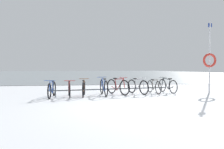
{
  "coord_description": "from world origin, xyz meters",
  "views": [
    {
      "loc": [
        -1.9,
        -6.95,
        1.25
      ],
      "look_at": [
        -0.1,
        6.11,
        0.9
      ],
      "focal_mm": 35.63,
      "sensor_mm": 36.0,
      "label": 1
    }
  ],
  "objects_px": {
    "bicycle_6": "(154,87)",
    "bicycle_7": "(167,86)",
    "bicycle_2": "(84,88)",
    "bicycle_4": "(118,87)",
    "bicycle_1": "(69,89)",
    "rescue_post": "(210,58)",
    "bicycle_3": "(104,87)",
    "bicycle_5": "(138,86)",
    "bicycle_0": "(52,89)"
  },
  "relations": [
    {
      "from": "bicycle_2",
      "to": "bicycle_6",
      "type": "relative_size",
      "value": 1.03
    },
    {
      "from": "bicycle_1",
      "to": "bicycle_3",
      "type": "xyz_separation_m",
      "value": [
        1.57,
        0.35,
        0.04
      ]
    },
    {
      "from": "bicycle_6",
      "to": "bicycle_7",
      "type": "relative_size",
      "value": 0.97
    },
    {
      "from": "bicycle_2",
      "to": "bicycle_4",
      "type": "height_order",
      "value": "bicycle_4"
    },
    {
      "from": "bicycle_2",
      "to": "bicycle_4",
      "type": "distance_m",
      "value": 1.7
    },
    {
      "from": "bicycle_1",
      "to": "bicycle_4",
      "type": "distance_m",
      "value": 2.36
    },
    {
      "from": "bicycle_2",
      "to": "bicycle_5",
      "type": "height_order",
      "value": "bicycle_5"
    },
    {
      "from": "bicycle_0",
      "to": "bicycle_7",
      "type": "bearing_deg",
      "value": 11.48
    },
    {
      "from": "bicycle_5",
      "to": "bicycle_3",
      "type": "bearing_deg",
      "value": -167.99
    },
    {
      "from": "bicycle_3",
      "to": "bicycle_5",
      "type": "distance_m",
      "value": 1.76
    },
    {
      "from": "bicycle_0",
      "to": "bicycle_2",
      "type": "height_order",
      "value": "bicycle_2"
    },
    {
      "from": "bicycle_0",
      "to": "bicycle_1",
      "type": "height_order",
      "value": "bicycle_0"
    },
    {
      "from": "bicycle_5",
      "to": "rescue_post",
      "type": "bearing_deg",
      "value": -0.39
    },
    {
      "from": "bicycle_1",
      "to": "bicycle_7",
      "type": "distance_m",
      "value": 5.07
    },
    {
      "from": "bicycle_1",
      "to": "rescue_post",
      "type": "height_order",
      "value": "rescue_post"
    },
    {
      "from": "bicycle_2",
      "to": "bicycle_6",
      "type": "bearing_deg",
      "value": 10.72
    },
    {
      "from": "bicycle_5",
      "to": "bicycle_4",
      "type": "bearing_deg",
      "value": -174.36
    },
    {
      "from": "bicycle_7",
      "to": "bicycle_2",
      "type": "bearing_deg",
      "value": -168.8
    },
    {
      "from": "bicycle_0",
      "to": "bicycle_3",
      "type": "distance_m",
      "value": 2.35
    },
    {
      "from": "bicycle_5",
      "to": "bicycle_7",
      "type": "height_order",
      "value": "bicycle_5"
    },
    {
      "from": "bicycle_3",
      "to": "bicycle_5",
      "type": "xyz_separation_m",
      "value": [
        1.72,
        0.37,
        -0.02
      ]
    },
    {
      "from": "bicycle_2",
      "to": "bicycle_3",
      "type": "height_order",
      "value": "bicycle_3"
    },
    {
      "from": "bicycle_0",
      "to": "bicycle_1",
      "type": "xyz_separation_m",
      "value": [
        0.74,
        0.11,
        -0.0
      ]
    },
    {
      "from": "bicycle_6",
      "to": "rescue_post",
      "type": "relative_size",
      "value": 0.42
    },
    {
      "from": "bicycle_0",
      "to": "bicycle_4",
      "type": "bearing_deg",
      "value": 13.65
    },
    {
      "from": "bicycle_4",
      "to": "bicycle_5",
      "type": "height_order",
      "value": "bicycle_4"
    },
    {
      "from": "bicycle_0",
      "to": "bicycle_3",
      "type": "height_order",
      "value": "bicycle_3"
    },
    {
      "from": "bicycle_0",
      "to": "bicycle_3",
      "type": "xyz_separation_m",
      "value": [
        2.3,
        0.47,
        0.04
      ]
    },
    {
      "from": "bicycle_0",
      "to": "rescue_post",
      "type": "bearing_deg",
      "value": 5.88
    },
    {
      "from": "bicycle_0",
      "to": "rescue_post",
      "type": "distance_m",
      "value": 7.99
    },
    {
      "from": "bicycle_7",
      "to": "bicycle_6",
      "type": "bearing_deg",
      "value": -166.64
    },
    {
      "from": "bicycle_2",
      "to": "bicycle_7",
      "type": "bearing_deg",
      "value": 11.2
    },
    {
      "from": "bicycle_7",
      "to": "rescue_post",
      "type": "relative_size",
      "value": 0.43
    },
    {
      "from": "bicycle_4",
      "to": "bicycle_7",
      "type": "distance_m",
      "value": 2.72
    },
    {
      "from": "bicycle_2",
      "to": "bicycle_7",
      "type": "distance_m",
      "value": 4.41
    },
    {
      "from": "bicycle_3",
      "to": "rescue_post",
      "type": "bearing_deg",
      "value": 3.53
    },
    {
      "from": "bicycle_4",
      "to": "bicycle_2",
      "type": "bearing_deg",
      "value": -165.27
    },
    {
      "from": "bicycle_2",
      "to": "bicycle_4",
      "type": "bearing_deg",
      "value": 14.73
    },
    {
      "from": "bicycle_4",
      "to": "bicycle_6",
      "type": "xyz_separation_m",
      "value": [
        1.9,
        0.24,
        -0.04
      ]
    },
    {
      "from": "bicycle_6",
      "to": "rescue_post",
      "type": "distance_m",
      "value": 3.25
    },
    {
      "from": "bicycle_5",
      "to": "rescue_post",
      "type": "relative_size",
      "value": 0.42
    },
    {
      "from": "bicycle_1",
      "to": "bicycle_4",
      "type": "relative_size",
      "value": 1.12
    },
    {
      "from": "bicycle_2",
      "to": "bicycle_4",
      "type": "xyz_separation_m",
      "value": [
        1.64,
        0.43,
        0.02
      ]
    },
    {
      "from": "bicycle_1",
      "to": "bicycle_2",
      "type": "xyz_separation_m",
      "value": [
        0.64,
        0.19,
        0.01
      ]
    },
    {
      "from": "bicycle_6",
      "to": "bicycle_7",
      "type": "bearing_deg",
      "value": 13.36
    },
    {
      "from": "bicycle_2",
      "to": "bicycle_7",
      "type": "height_order",
      "value": "bicycle_7"
    },
    {
      "from": "bicycle_1",
      "to": "bicycle_2",
      "type": "distance_m",
      "value": 0.66
    },
    {
      "from": "bicycle_4",
      "to": "rescue_post",
      "type": "bearing_deg",
      "value": 0.88
    },
    {
      "from": "bicycle_0",
      "to": "bicycle_4",
      "type": "distance_m",
      "value": 3.1
    },
    {
      "from": "bicycle_4",
      "to": "bicycle_6",
      "type": "relative_size",
      "value": 0.97
    }
  ]
}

